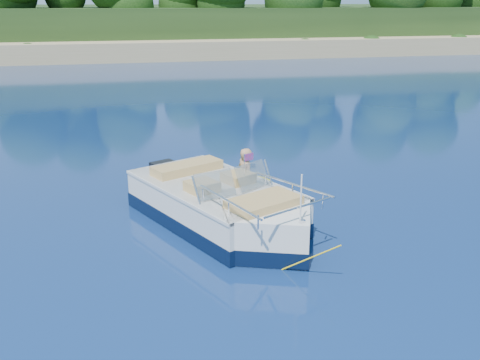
{
  "coord_description": "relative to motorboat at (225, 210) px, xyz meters",
  "views": [
    {
      "loc": [
        -0.8,
        -9.14,
        4.61
      ],
      "look_at": [
        1.69,
        1.77,
        0.85
      ],
      "focal_mm": 40.0,
      "sensor_mm": 36.0,
      "label": 1
    }
  ],
  "objects": [
    {
      "name": "shoreline",
      "position": [
        -1.23,
        62.53,
        0.59
      ],
      "size": [
        170.0,
        59.0,
        6.0
      ],
      "color": "tan",
      "rests_on": "ground"
    },
    {
      "name": "motorboat",
      "position": [
        0.0,
        0.0,
        0.0
      ],
      "size": [
        3.7,
        5.55,
        2.0
      ],
      "rotation": [
        0.0,
        0.0,
        0.44
      ],
      "color": "white",
      "rests_on": "ground"
    },
    {
      "name": "ground",
      "position": [
        -1.23,
        -1.24,
        -0.39
      ],
      "size": [
        160.0,
        160.0,
        0.0
      ],
      "primitive_type": "plane",
      "color": "#091A45",
      "rests_on": "ground"
    },
    {
      "name": "boy",
      "position": [
        0.9,
        1.96,
        -0.39
      ],
      "size": [
        0.62,
        0.94,
        1.7
      ],
      "primitive_type": "imported",
      "rotation": [
        0.0,
        -0.17,
        1.87
      ],
      "color": "tan",
      "rests_on": "ground"
    },
    {
      "name": "tow_tube",
      "position": [
        1.02,
        2.05,
        -0.29
      ],
      "size": [
        1.69,
        1.69,
        0.36
      ],
      "rotation": [
        0.0,
        0.0,
        -0.28
      ],
      "color": "#FDED0D",
      "rests_on": "ground"
    }
  ]
}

